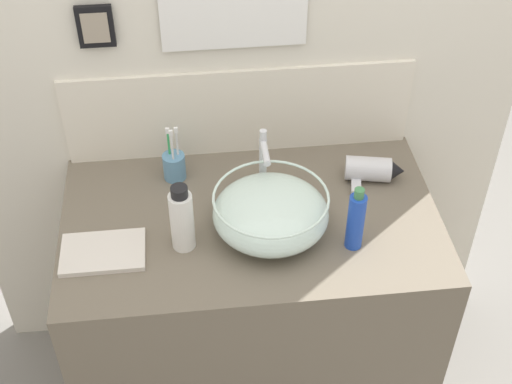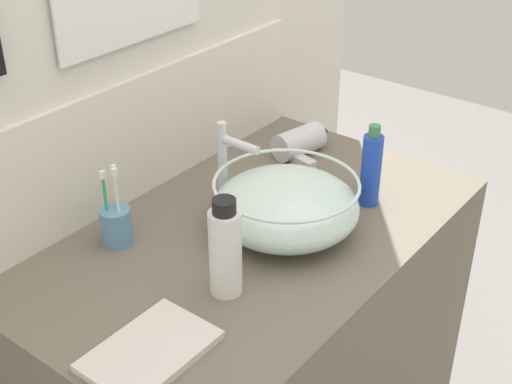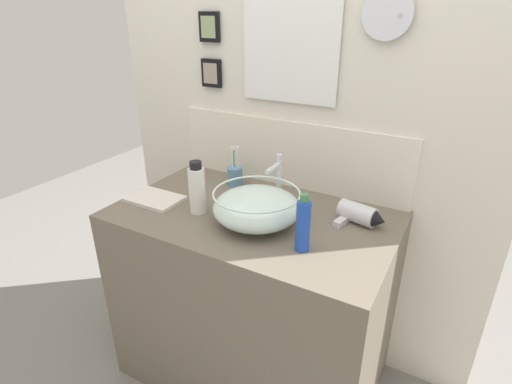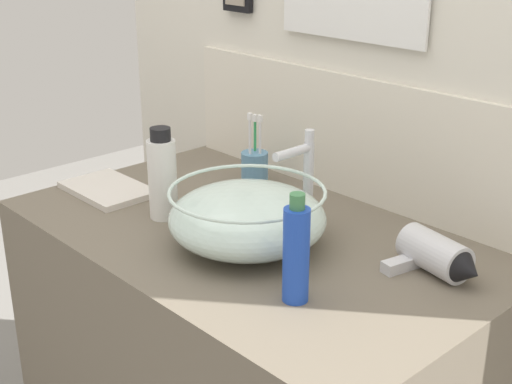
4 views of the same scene
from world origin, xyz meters
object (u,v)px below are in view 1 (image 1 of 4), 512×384
Objects in this scene: faucet at (264,159)px; spray_bottle at (356,221)px; toothbrush_cup at (174,165)px; hair_drier at (372,170)px; lotion_bottle at (182,219)px; glass_bowl_sink at (271,213)px; hand_towel at (103,252)px.

faucet is 1.06× the size of spray_bottle.
spray_bottle is (0.50, -0.36, 0.05)m from toothbrush_cup.
hair_drier is (0.35, 0.02, -0.09)m from faucet.
faucet reaches higher than lotion_bottle.
toothbrush_cup reaches higher than hair_drier.
faucet is at bearing 130.99° from spray_bottle.
lotion_bottle is (-0.60, -0.23, 0.06)m from hair_drier.
faucet reaches higher than glass_bowl_sink.
faucet is at bearing -177.01° from hair_drier.
toothbrush_cup is at bearing 56.26° from hand_towel.
glass_bowl_sink is at bearing 7.63° from lotion_bottle.
hair_drier is 0.86m from hand_towel.
glass_bowl_sink is 1.54× the size of lotion_bottle.
faucet is at bearing 24.31° from hand_towel.
glass_bowl_sink is 0.24m from spray_bottle.
toothbrush_cup is (-0.27, 0.27, -0.02)m from glass_bowl_sink.
faucet is 1.02× the size of lotion_bottle.
hair_drier is at bearing -7.49° from toothbrush_cup.
lotion_bottle is at bearing 173.58° from spray_bottle.
spray_bottle is at bearing -35.95° from toothbrush_cup.
spray_bottle reaches higher than glass_bowl_sink.
hand_towel is at bearing -164.12° from hair_drier.
hair_drier is at bearing 28.84° from glass_bowl_sink.
toothbrush_cup is at bearing 159.81° from faucet.
toothbrush_cup is at bearing 93.17° from lotion_bottle.
faucet reaches higher than spray_bottle.
hair_drier is 0.31m from spray_bottle.
faucet is at bearing 90.00° from glass_bowl_sink.
glass_bowl_sink is at bearing -151.16° from hair_drier.
lotion_bottle reaches higher than toothbrush_cup.
glass_bowl_sink is 0.49m from hand_towel.
lotion_bottle reaches higher than spray_bottle.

